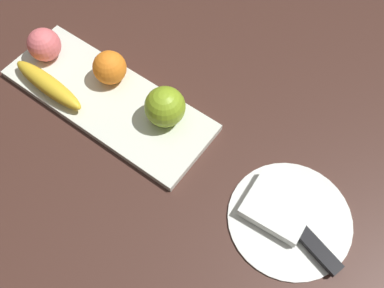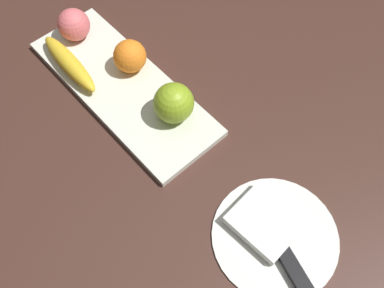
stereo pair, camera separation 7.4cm
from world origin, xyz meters
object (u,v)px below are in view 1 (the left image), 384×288
knife (311,242)px  peach (44,45)px  orange_near_apple (110,68)px  dinner_plate (290,218)px  banana (48,85)px  fruit_tray (108,100)px  apple (165,107)px  folded_napkin (278,207)px

knife → peach: bearing=13.8°
orange_near_apple → dinner_plate: size_ratio=0.31×
banana → orange_near_apple: (-0.08, -0.10, 0.01)m
banana → knife: bearing=5.9°
fruit_tray → dinner_plate: 0.42m
knife → fruit_tray: bearing=13.9°
peach → knife: size_ratio=0.38×
peach → knife: bearing=177.5°
banana → orange_near_apple: size_ratio=2.72×
apple → folded_napkin: (-0.27, 0.03, -0.04)m
dinner_plate → folded_napkin: folded_napkin is taller
orange_near_apple → folded_napkin: bearing=174.2°
orange_near_apple → knife: bearing=172.8°
banana → dinner_plate: bearing=8.4°
peach → dinner_plate: peach is taller
apple → folded_napkin: 0.27m
dinner_plate → folded_napkin: bearing=0.0°
apple → knife: bearing=171.6°
folded_napkin → knife: folded_napkin is taller
fruit_tray → orange_near_apple: orange_near_apple is taller
peach → dinner_plate: (-0.59, 0.01, -0.04)m
banana → knife: banana is taller
apple → dinner_plate: (-0.29, 0.03, -0.05)m
orange_near_apple → peach: same height
fruit_tray → banana: bearing=27.7°
folded_napkin → knife: 0.08m
dinner_plate → knife: bearing=157.8°
dinner_plate → knife: knife is taller
fruit_tray → dinner_plate: size_ratio=2.06×
fruit_tray → peach: size_ratio=6.53×
apple → orange_near_apple: bearing=-4.5°
fruit_tray → orange_near_apple: bearing=-60.9°
banana → orange_near_apple: bearing=53.0°
dinner_plate → apple: bearing=-5.9°
banana → folded_napkin: size_ratio=1.67×
banana → dinner_plate: (-0.52, -0.05, -0.03)m
peach → dinner_plate: size_ratio=0.32×
banana → fruit_tray: bearing=30.2°
fruit_tray → orange_near_apple: 0.06m
apple → peach: (0.29, 0.02, -0.00)m
apple → peach: 0.30m
banana → peach: 0.09m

